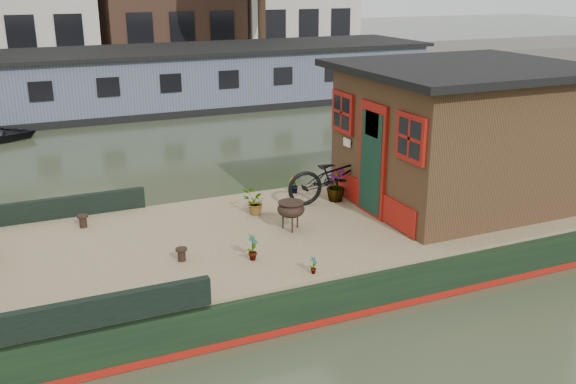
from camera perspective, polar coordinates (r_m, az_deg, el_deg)
name	(u,v)px	position (r m, az deg, el deg)	size (l,w,h in m)	color
ground	(347,253)	(11.01, 5.28, -5.42)	(120.00, 120.00, 0.00)	#2F3723
houseboat_hull	(275,251)	(10.36, -1.17, -5.27)	(14.01, 4.02, 0.60)	black
houseboat_deck	(348,219)	(10.77, 5.38, -2.38)	(11.80, 3.80, 0.05)	#97805D
bow_bulwark	(21,258)	(9.47, -22.62, -5.48)	(3.00, 4.00, 0.35)	black
cabin	(461,133)	(11.60, 15.09, 5.05)	(4.00, 3.50, 2.42)	black
bicycle	(337,175)	(11.36, 4.38, 1.48)	(0.64, 1.84, 0.97)	black
potted_plant_a	(253,247)	(9.06, -3.16, -4.90)	(0.21, 0.14, 0.41)	brown
potted_plant_b	(294,185)	(11.88, 0.53, 0.61)	(0.16, 0.13, 0.30)	maroon
potted_plant_c	(254,203)	(10.79, -3.00, -0.95)	(0.38, 0.33, 0.42)	#A25C2F
potted_plant_d	(336,185)	(11.45, 4.27, 0.62)	(0.33, 0.33, 0.59)	brown
potted_plant_e	(313,265)	(8.68, 2.27, -6.49)	(0.14, 0.09, 0.26)	#A54F30
brazier_front	(291,216)	(10.12, 0.26, -2.12)	(0.43, 0.43, 0.46)	black
bollard_port	(83,221)	(10.77, -17.76, -2.49)	(0.18, 0.18, 0.20)	black
bollard_stbd	(182,255)	(9.19, -9.43, -5.51)	(0.17, 0.17, 0.19)	black
far_houseboat	(157,81)	(23.55, -11.55, 9.60)	(20.40, 4.40, 2.11)	#4D5766
quay	(125,73)	(29.95, -14.29, 10.23)	(60.00, 6.00, 0.90)	#47443F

